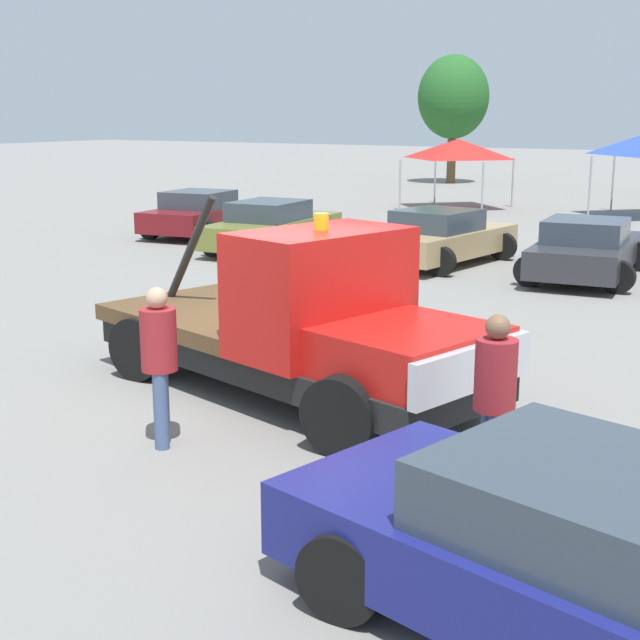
{
  "coord_description": "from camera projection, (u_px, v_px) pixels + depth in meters",
  "views": [
    {
      "loc": [
        6.1,
        -9.41,
        3.61
      ],
      "look_at": [
        0.5,
        0.0,
        1.05
      ],
      "focal_mm": 50.0,
      "sensor_mm": 36.0,
      "label": 1
    }
  ],
  "objects": [
    {
      "name": "person_near_truck",
      "position": [
        495.0,
        393.0,
        8.37
      ],
      "size": [
        0.4,
        0.4,
        1.79
      ],
      "rotation": [
        0.0,
        0.0,
        3.82
      ],
      "color": "#475B84",
      "rests_on": "ground"
    },
    {
      "name": "foreground_car",
      "position": [
        628.0,
        574.0,
        5.85
      ],
      "size": [
        5.47,
        3.14,
        1.34
      ],
      "rotation": [
        0.0,
        0.0,
        -0.24
      ],
      "color": "navy",
      "rests_on": "ground"
    },
    {
      "name": "parked_car_olive",
      "position": [
        272.0,
        226.0,
        23.64
      ],
      "size": [
        2.64,
        4.85,
        1.34
      ],
      "rotation": [
        0.0,
        0.0,
        1.64
      ],
      "color": "olive",
      "rests_on": "ground"
    },
    {
      "name": "tow_truck",
      "position": [
        306.0,
        328.0,
        11.26
      ],
      "size": [
        6.25,
        3.56,
        2.51
      ],
      "rotation": [
        0.0,
        0.0,
        -0.26
      ],
      "color": "black",
      "rests_on": "ground"
    },
    {
      "name": "person_at_hood",
      "position": [
        159.0,
        355.0,
        9.68
      ],
      "size": [
        0.4,
        0.4,
        1.79
      ],
      "rotation": [
        0.0,
        0.0,
        3.8
      ],
      "color": "#475B84",
      "rests_on": "ground"
    },
    {
      "name": "parked_car_maroon",
      "position": [
        202.0,
        214.0,
        26.6
      ],
      "size": [
        2.86,
        4.44,
        1.34
      ],
      "rotation": [
        0.0,
        0.0,
        1.69
      ],
      "color": "maroon",
      "rests_on": "ground"
    },
    {
      "name": "tree_center",
      "position": [
        453.0,
        97.0,
        45.28
      ],
      "size": [
        3.62,
        3.62,
        6.46
      ],
      "color": "brown",
      "rests_on": "ground"
    },
    {
      "name": "ground_plane",
      "position": [
        287.0,
        393.0,
        11.74
      ],
      "size": [
        160.0,
        160.0,
        0.0
      ],
      "primitive_type": "plane",
      "color": "gray"
    },
    {
      "name": "canopy_tent_red",
      "position": [
        458.0,
        149.0,
        33.6
      ],
      "size": [
        3.33,
        3.33,
        2.63
      ],
      "color": "#9E9EA3",
      "rests_on": "ground"
    },
    {
      "name": "parked_car_charcoal",
      "position": [
        586.0,
        250.0,
        19.66
      ],
      "size": [
        2.74,
        4.54,
        1.34
      ],
      "rotation": [
        0.0,
        0.0,
        1.67
      ],
      "color": "#2D2D33",
      "rests_on": "ground"
    },
    {
      "name": "parked_car_tan",
      "position": [
        440.0,
        238.0,
        21.53
      ],
      "size": [
        2.86,
        4.55,
        1.34
      ],
      "rotation": [
        0.0,
        0.0,
        1.43
      ],
      "color": "tan",
      "rests_on": "ground"
    }
  ]
}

